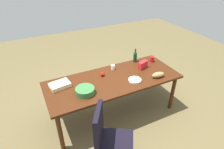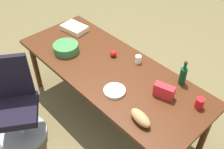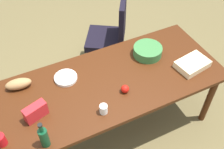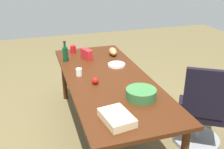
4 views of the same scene
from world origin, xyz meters
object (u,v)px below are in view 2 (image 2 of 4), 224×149
salad_bowl (66,48)px  red_solo_cup (200,103)px  paper_plate_stack (115,91)px  paper_cup (138,59)px  sheet_cake (74,28)px  apple_red (113,54)px  office_chair (17,110)px  chip_bag_red (164,91)px  conference_table (110,73)px  wine_bottle (183,75)px  bread_loaf (140,118)px

salad_bowl → red_solo_cup: bearing=14.2°
paper_plate_stack → paper_cup: bearing=107.5°
sheet_cake → apple_red: bearing=-0.5°
office_chair → chip_bag_red: (1.19, 1.05, 0.46)m
office_chair → paper_plate_stack: size_ratio=4.67×
paper_cup → apple_red: size_ratio=1.18×
conference_table → apple_red: apple_red is taller
office_chair → red_solo_cup: 1.97m
wine_bottle → paper_cup: bearing=-171.6°
wine_bottle → paper_plate_stack: bearing=-122.1°
apple_red → sheet_cake: bearing=179.5°
salad_bowl → wine_bottle: wine_bottle is taller
conference_table → sheet_cake: sheet_cake is taller
office_chair → wine_bottle: 1.86m
paper_cup → sheet_cake: bearing=-173.4°
bread_loaf → sheet_cake: size_ratio=0.75×
apple_red → chip_bag_red: bearing=-5.9°
red_solo_cup → wine_bottle: 0.35m
paper_cup → paper_plate_stack: 0.54m
paper_cup → office_chair: bearing=-117.8°
paper_cup → paper_plate_stack: paper_cup is taller
chip_bag_red → salad_bowl: bearing=-168.2°
conference_table → office_chair: office_chair is taller
sheet_cake → wine_bottle: wine_bottle is taller
office_chair → wine_bottle: wine_bottle is taller
conference_table → wine_bottle: bearing=29.4°
salad_bowl → sheet_cake: 0.47m
office_chair → paper_plate_stack: office_chair is taller
red_solo_cup → wine_bottle: bearing=153.3°
bread_loaf → conference_table: bearing=157.8°
wine_bottle → red_solo_cup: bearing=-26.7°
conference_table → apple_red: size_ratio=31.01×
conference_table → bread_loaf: (0.74, -0.30, 0.13)m
bread_loaf → sheet_cake: 1.70m
chip_bag_red → salad_bowl: size_ratio=0.67×
conference_table → paper_cup: size_ratio=26.18×
office_chair → salad_bowl: office_chair is taller
office_chair → salad_bowl: (-0.06, 0.78, 0.44)m
wine_bottle → chip_bag_red: bearing=-91.2°
sheet_cake → wine_bottle: size_ratio=1.16×
conference_table → paper_cup: bearing=64.6°
salad_bowl → sheet_cake: (-0.31, 0.35, -0.01)m
conference_table → paper_plate_stack: bearing=-34.7°
paper_cup → salad_bowl: salad_bowl is taller
office_chair → chip_bag_red: size_ratio=5.14×
paper_plate_stack → salad_bowl: salad_bowl is taller
paper_cup → bread_loaf: size_ratio=0.38×
paper_plate_stack → bread_loaf: bread_loaf is taller
salad_bowl → office_chair: bearing=-85.3°
paper_cup → chip_bag_red: chip_bag_red is taller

